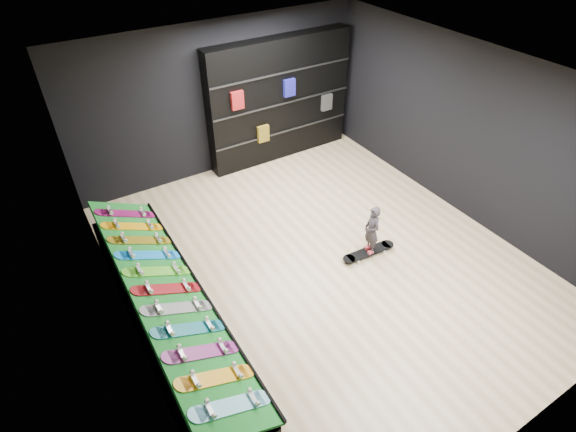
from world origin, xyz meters
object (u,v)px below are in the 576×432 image
floor_skateboard (369,253)px  child (371,239)px  display_rack (169,315)px  back_shelving (279,100)px

floor_skateboard → child: bearing=0.0°
display_rack → child: size_ratio=8.53×
back_shelving → floor_skateboard: 3.86m
back_shelving → child: back_shelving is taller
child → display_rack: bearing=-84.7°
floor_skateboard → child: (0.00, 0.00, 0.31)m
display_rack → back_shelving: size_ratio=1.41×
display_rack → back_shelving: 5.13m
child → floor_skateboard: bearing=180.0°
back_shelving → child: 3.77m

